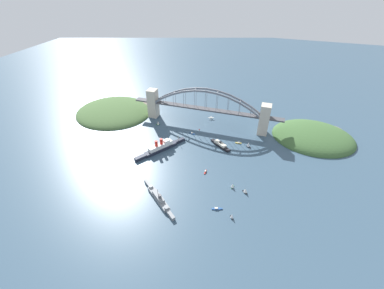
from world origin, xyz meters
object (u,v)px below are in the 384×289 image
(small_boat_0, at_px, (192,133))
(naval_cruiser, at_px, (159,198))
(small_boat_3, at_px, (248,144))
(small_boat_5, at_px, (205,172))
(small_boat_6, at_px, (217,209))
(harbor_arch_bridge, at_px, (206,110))
(ocean_liner, at_px, (160,147))
(small_boat_7, at_px, (158,123))
(small_boat_1, at_px, (233,186))
(small_boat_8, at_px, (238,143))
(seaplane_taxiing_near_bridge, at_px, (211,118))
(channel_marker_buoy, at_px, (199,129))
(small_boat_4, at_px, (232,216))
(harbor_ferry_steamer, at_px, (220,145))
(small_boat_2, at_px, (245,191))

(small_boat_0, bearing_deg, naval_cruiser, 92.17)
(small_boat_3, bearing_deg, small_boat_5, 58.61)
(small_boat_3, bearing_deg, small_boat_6, 82.56)
(harbor_arch_bridge, distance_m, ocean_liner, 110.03)
(ocean_liner, bearing_deg, small_boat_7, -63.68)
(harbor_arch_bridge, bearing_deg, small_boat_1, 117.61)
(small_boat_7, bearing_deg, small_boat_8, 174.27)
(seaplane_taxiing_near_bridge, height_order, channel_marker_buoy, seaplane_taxiing_near_bridge)
(small_boat_1, bearing_deg, small_boat_7, -37.08)
(harbor_arch_bridge, bearing_deg, small_boat_3, 150.68)
(small_boat_8, bearing_deg, small_boat_4, 96.51)
(small_boat_4, distance_m, channel_marker_buoy, 194.13)
(small_boat_4, relative_size, channel_marker_buoy, 2.66)
(small_boat_1, height_order, small_boat_4, small_boat_1)
(naval_cruiser, bearing_deg, small_boat_1, -149.53)
(ocean_liner, bearing_deg, small_boat_4, 143.29)
(small_boat_3, relative_size, small_boat_7, 1.26)
(small_boat_1, xyz_separation_m, small_boat_8, (8.95, -103.00, -2.78))
(harbor_ferry_steamer, bearing_deg, small_boat_6, 100.71)
(seaplane_taxiing_near_bridge, bearing_deg, small_boat_8, 133.98)
(small_boat_8, bearing_deg, small_boat_2, 103.74)
(small_boat_1, bearing_deg, naval_cruiser, 30.47)
(small_boat_3, distance_m, channel_marker_buoy, 91.64)
(small_boat_5, height_order, small_boat_6, small_boat_5)
(small_boat_3, distance_m, small_boat_5, 93.30)
(small_boat_1, bearing_deg, harbor_ferry_steamer, -67.89)
(seaplane_taxiing_near_bridge, bearing_deg, small_boat_4, 110.11)
(harbor_arch_bridge, xyz_separation_m, small_boat_2, (-93.14, 149.10, -25.42))
(small_boat_3, height_order, channel_marker_buoy, small_boat_3)
(harbor_ferry_steamer, height_order, small_boat_0, harbor_ferry_steamer)
(naval_cruiser, bearing_deg, small_boat_3, -121.42)
(seaplane_taxiing_near_bridge, distance_m, channel_marker_buoy, 44.67)
(small_boat_1, bearing_deg, seaplane_taxiing_near_bridge, -67.06)
(harbor_ferry_steamer, bearing_deg, naval_cruiser, 70.66)
(small_boat_3, bearing_deg, naval_cruiser, 58.58)
(harbor_arch_bridge, bearing_deg, seaplane_taxiing_near_bridge, -103.59)
(seaplane_taxiing_near_bridge, xyz_separation_m, small_boat_3, (-77.93, 68.50, 2.28))
(harbor_ferry_steamer, relative_size, small_boat_5, 3.68)
(ocean_liner, relative_size, channel_marker_buoy, 28.33)
(naval_cruiser, height_order, harbor_ferry_steamer, naval_cruiser)
(small_boat_5, height_order, channel_marker_buoy, channel_marker_buoy)
(ocean_liner, bearing_deg, small_boat_0, -118.74)
(small_boat_3, bearing_deg, small_boat_0, -5.19)
(seaplane_taxiing_near_bridge, relative_size, small_boat_3, 1.15)
(small_boat_2, distance_m, small_boat_4, 45.85)
(small_boat_0, bearing_deg, small_boat_7, -8.94)
(small_boat_1, bearing_deg, small_boat_4, 99.72)
(naval_cruiser, bearing_deg, small_boat_8, -115.90)
(naval_cruiser, relative_size, small_boat_7, 8.44)
(small_boat_7, bearing_deg, naval_cruiser, 113.76)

